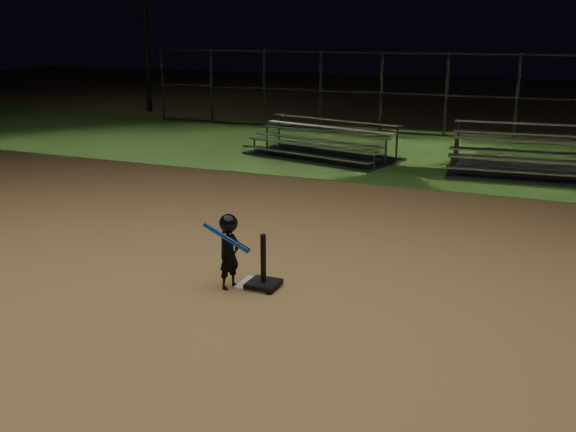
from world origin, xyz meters
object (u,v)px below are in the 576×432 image
at_px(bleacher_left, 322,150).
at_px(bleacher_right, 554,167).
at_px(home_plate, 257,284).
at_px(batting_tee, 263,277).
at_px(child_batter, 229,249).

bearing_deg(bleacher_left, bleacher_right, 13.77).
relative_size(home_plate, batting_tee, 0.67).
height_order(child_batter, bleacher_left, child_batter).
xyz_separation_m(batting_tee, bleacher_left, (-2.36, 8.45, 0.05)).
distance_m(home_plate, bleacher_right, 8.92).
xyz_separation_m(child_batter, bleacher_left, (-1.97, 8.61, -0.32)).
xyz_separation_m(home_plate, bleacher_right, (3.24, 8.31, 0.21)).
bearing_deg(bleacher_right, child_batter, -116.23).
xyz_separation_m(home_plate, batting_tee, (0.11, -0.05, 0.13)).
bearing_deg(batting_tee, home_plate, 158.05).
xyz_separation_m(home_plate, bleacher_left, (-2.24, 8.41, 0.18)).
bearing_deg(child_batter, batting_tee, -48.33).
distance_m(batting_tee, bleacher_right, 8.92).
xyz_separation_m(child_batter, bleacher_right, (3.52, 8.52, -0.28)).
relative_size(batting_tee, child_batter, 0.71).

